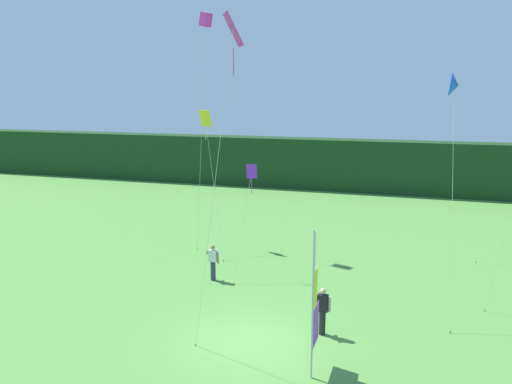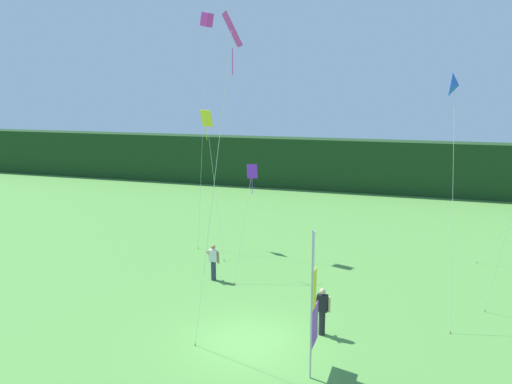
{
  "view_description": "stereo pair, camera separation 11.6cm",
  "coord_description": "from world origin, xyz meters",
  "views": [
    {
      "loc": [
        5.0,
        -15.19,
        8.18
      ],
      "look_at": [
        -0.64,
        2.82,
        4.49
      ],
      "focal_mm": 36.42,
      "sensor_mm": 36.0,
      "label": 1
    },
    {
      "loc": [
        5.11,
        -15.16,
        8.18
      ],
      "look_at": [
        -0.64,
        2.82,
        4.49
      ],
      "focal_mm": 36.42,
      "sensor_mm": 36.0,
      "label": 2
    }
  ],
  "objects": [
    {
      "name": "kite_magenta_box_0",
      "position": [
        -5.81,
        10.65,
        11.7
      ],
      "size": [
        0.72,
        2.14,
        12.16
      ],
      "color": "brown",
      "rests_on": "ground"
    },
    {
      "name": "person_mid_field",
      "position": [
        2.24,
        1.19,
        0.89
      ],
      "size": [
        0.55,
        0.48,
        1.66
      ],
      "color": "black",
      "rests_on": "ground"
    },
    {
      "name": "kite_blue_delta_2",
      "position": [
        6.14,
        5.36,
        8.36
      ],
      "size": [
        0.52,
        3.23,
        8.84
      ],
      "color": "brown",
      "rests_on": "ground"
    },
    {
      "name": "distant_treeline",
      "position": [
        0.0,
        27.92,
        2.11
      ],
      "size": [
        80.0,
        2.4,
        4.22
      ],
      "primitive_type": "cube",
      "color": "#193819",
      "rests_on": "ground"
    },
    {
      "name": "ground_plane",
      "position": [
        0.0,
        0.0,
        0.0
      ],
      "size": [
        120.0,
        120.0,
        0.0
      ],
      "primitive_type": "plane",
      "color": "#518E3D"
    },
    {
      "name": "kite_yellow_diamond_4",
      "position": [
        -5.8,
        10.43,
        6.4
      ],
      "size": [
        2.52,
        3.38,
        7.18
      ],
      "color": "brown",
      "rests_on": "ground"
    },
    {
      "name": "banner_flag",
      "position": [
        2.42,
        -1.31,
        2.13
      ],
      "size": [
        0.06,
        1.03,
        4.44
      ],
      "color": "#B7B7BC",
      "rests_on": "ground"
    },
    {
      "name": "kite_purple_diamond_1",
      "position": [
        -2.02,
        6.42,
        4.34
      ],
      "size": [
        0.53,
        2.1,
        4.96
      ],
      "color": "brown",
      "rests_on": "ground"
    },
    {
      "name": "person_near_banner",
      "position": [
        -3.26,
        4.89,
        0.85
      ],
      "size": [
        0.55,
        0.48,
        1.6
      ],
      "color": "#2D334C",
      "rests_on": "ground"
    },
    {
      "name": "kite_magenta_diamond_3",
      "position": [
        0.05,
        -1.65,
        9.24
      ],
      "size": [
        2.08,
        1.27,
        10.21
      ],
      "color": "brown",
      "rests_on": "ground"
    }
  ]
}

